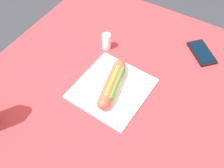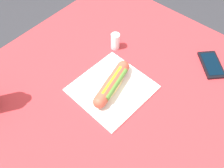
{
  "view_description": "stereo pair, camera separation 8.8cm",
  "coord_description": "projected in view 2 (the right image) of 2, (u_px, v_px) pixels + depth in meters",
  "views": [
    {
      "loc": [
        0.42,
        0.28,
        1.48
      ],
      "look_at": [
        -0.02,
        0.01,
        0.77
      ],
      "focal_mm": 39.45,
      "sensor_mm": 36.0,
      "label": 1
    },
    {
      "loc": [
        0.37,
        0.35,
        1.48
      ],
      "look_at": [
        -0.02,
        0.01,
        0.77
      ],
      "focal_mm": 39.45,
      "sensor_mm": 36.0,
      "label": 2
    }
  ],
  "objects": [
    {
      "name": "dining_table",
      "position": [
        107.0,
        109.0,
        1.0
      ],
      "size": [
        1.12,
        0.95,
        0.74
      ],
      "color": "brown",
      "rests_on": "ground"
    },
    {
      "name": "hot_dog",
      "position": [
        112.0,
        84.0,
        0.88
      ],
      "size": [
        0.22,
        0.09,
        0.05
      ],
      "color": "#E5BC75",
      "rests_on": "paper_wrapper"
    },
    {
      "name": "cell_phone",
      "position": [
        211.0,
        65.0,
        0.96
      ],
      "size": [
        0.15,
        0.15,
        0.01
      ],
      "color": "black",
      "rests_on": "dining_table"
    },
    {
      "name": "paper_wrapper",
      "position": [
        112.0,
        88.0,
        0.9
      ],
      "size": [
        0.27,
        0.26,
        0.01
      ],
      "primitive_type": "cube",
      "rotation": [
        0.0,
        0.0,
        -0.05
      ],
      "color": "white",
      "rests_on": "dining_table"
    },
    {
      "name": "salt_shaker",
      "position": [
        115.0,
        41.0,
        1.0
      ],
      "size": [
        0.04,
        0.04,
        0.07
      ],
      "primitive_type": "cylinder",
      "color": "silver",
      "rests_on": "dining_table"
    },
    {
      "name": "ground_plane",
      "position": [
        109.0,
        160.0,
        1.49
      ],
      "size": [
        6.0,
        6.0,
        0.0
      ],
      "primitive_type": "plane",
      "color": "#2D2D33",
      "rests_on": "ground"
    }
  ]
}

